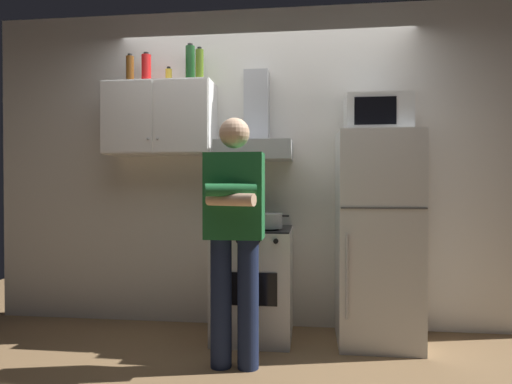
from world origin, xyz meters
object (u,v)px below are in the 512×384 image
(cooking_pot, at_px, (269,221))
(bottle_spice_jar, at_px, (169,76))
(microwave, at_px, (377,114))
(refrigerator, at_px, (377,238))
(bottle_soda_red, at_px, (146,69))
(bottle_wine_green, at_px, (190,65))
(range_hood, at_px, (255,136))
(person_standing, at_px, (234,231))
(bottle_olive_oil, at_px, (200,65))
(stove_oven, at_px, (253,282))
(bottle_beer_brown, at_px, (130,70))
(upper_cabinet, at_px, (160,119))

(cooking_pot, relative_size, bottle_spice_jar, 2.36)
(microwave, distance_m, bottle_spice_jar, 1.72)
(refrigerator, height_order, bottle_soda_red, bottle_soda_red)
(cooking_pot, height_order, bottle_wine_green, bottle_wine_green)
(range_hood, relative_size, bottle_soda_red, 2.96)
(range_hood, bearing_deg, bottle_soda_red, -178.88)
(person_standing, xyz_separation_m, cooking_pot, (0.18, 0.49, 0.03))
(bottle_wine_green, height_order, bottle_olive_oil, bottle_wine_green)
(refrigerator, distance_m, bottle_soda_red, 2.32)
(microwave, bearing_deg, refrigerator, -89.10)
(stove_oven, distance_m, bottle_spice_jar, 1.83)
(range_hood, height_order, bottle_beer_brown, bottle_beer_brown)
(bottle_wine_green, bearing_deg, microwave, -5.62)
(bottle_soda_red, relative_size, bottle_olive_oil, 0.92)
(range_hood, relative_size, refrigerator, 0.47)
(bottle_wine_green, bearing_deg, stove_oven, -16.79)
(bottle_beer_brown, relative_size, bottle_spice_jar, 1.99)
(bottle_spice_jar, height_order, bottle_soda_red, bottle_soda_red)
(stove_oven, relative_size, bottle_soda_red, 3.44)
(cooking_pot, bearing_deg, range_hood, 117.88)
(upper_cabinet, distance_m, bottle_olive_oil, 0.55)
(bottle_olive_oil, bearing_deg, stove_oven, -11.61)
(bottle_beer_brown, relative_size, bottle_wine_green, 0.79)
(stove_oven, xyz_separation_m, microwave, (0.95, 0.02, 1.31))
(stove_oven, bearing_deg, bottle_spice_jar, 170.64)
(microwave, relative_size, bottle_spice_jar, 3.64)
(bottle_soda_red, bearing_deg, microwave, -2.76)
(upper_cabinet, xyz_separation_m, stove_oven, (0.80, -0.13, -1.32))
(bottle_spice_jar, bearing_deg, bottle_olive_oil, -5.50)
(bottle_wine_green, bearing_deg, cooking_pot, -22.71)
(upper_cabinet, relative_size, bottle_spice_jar, 6.82)
(cooking_pot, xyz_separation_m, bottle_wine_green, (-0.68, 0.29, 1.28))
(upper_cabinet, height_order, bottle_spice_jar, bottle_spice_jar)
(microwave, height_order, bottle_beer_brown, bottle_beer_brown)
(cooking_pot, bearing_deg, stove_oven, 137.51)
(upper_cabinet, height_order, bottle_wine_green, bottle_wine_green)
(microwave, bearing_deg, bottle_beer_brown, 176.00)
(upper_cabinet, xyz_separation_m, person_standing, (0.75, -0.73, -0.85))
(person_standing, relative_size, bottle_beer_brown, 6.25)
(range_hood, relative_size, person_standing, 0.46)
(range_hood, distance_m, bottle_beer_brown, 1.22)
(stove_oven, distance_m, person_standing, 0.77)
(stove_oven, distance_m, range_hood, 1.17)
(bottle_spice_jar, distance_m, bottle_wine_green, 0.20)
(microwave, bearing_deg, upper_cabinet, 176.52)
(refrigerator, bearing_deg, stove_oven, -179.96)
(range_hood, bearing_deg, upper_cabinet, -179.91)
(upper_cabinet, distance_m, person_standing, 1.35)
(stove_oven, distance_m, bottle_wine_green, 1.87)
(refrigerator, bearing_deg, bottle_spice_jar, 175.94)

